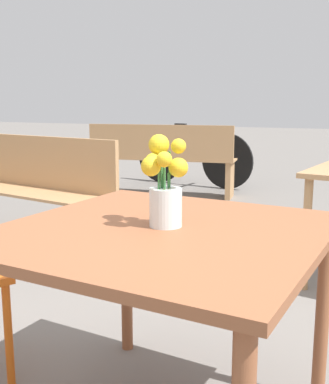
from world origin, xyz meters
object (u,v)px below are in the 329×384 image
at_px(bench_far, 161,157).
at_px(flower_vase, 164,191).
at_px(bench_near, 20,184).
at_px(bicycle, 192,158).
at_px(table_front, 163,254).

bearing_deg(bench_far, flower_vase, -65.75).
height_order(bench_near, bicycle, bench_near).
bearing_deg(bench_near, table_front, -39.77).
distance_m(table_front, bench_near, 2.55).
distance_m(flower_vase, bicycle, 4.99).
height_order(bench_near, bench_far, same).
distance_m(table_front, bicycle, 5.00).
distance_m(table_front, flower_vase, 0.20).
bearing_deg(bicycle, flower_vase, -70.60).
xyz_separation_m(bench_near, bench_far, (0.22, 2.23, -0.00)).
bearing_deg(bench_far, bench_near, -95.64).
xyz_separation_m(flower_vase, bench_far, (-1.73, 3.84, -0.37)).
height_order(table_front, bench_near, bench_near).
relative_size(table_front, flower_vase, 3.69).
distance_m(table_front, bench_far, 4.24).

